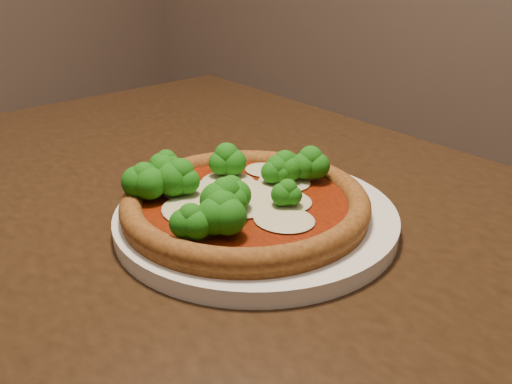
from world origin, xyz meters
The scene contains 3 objects.
dining_table centered at (-0.20, 0.21, 0.64)m, with size 1.25×1.02×0.75m.
plate centered at (-0.14, 0.21, 0.76)m, with size 0.30×0.30×0.02m, color silver.
pizza centered at (-0.15, 0.19, 0.79)m, with size 0.26×0.26×0.06m.
Camera 1 is at (0.17, -0.24, 1.04)m, focal length 40.00 mm.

